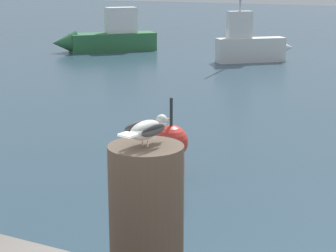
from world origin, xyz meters
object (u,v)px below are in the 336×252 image
(seagull, at_px, (147,129))
(boat_green, at_px, (105,38))
(channel_buoy, at_px, (171,148))
(mooring_post, at_px, (147,228))
(boat_white, at_px, (252,45))

(seagull, xyz_separation_m, boat_green, (-12.71, 19.08, -1.92))
(seagull, relative_size, channel_buoy, 0.30)
(mooring_post, bearing_deg, boat_white, 107.73)
(seagull, relative_size, boat_white, 0.08)
(channel_buoy, bearing_deg, boat_green, 126.72)
(mooring_post, distance_m, channel_buoy, 6.59)
(boat_white, bearing_deg, boat_green, 178.33)
(boat_white, distance_m, channel_buoy, 13.49)
(seagull, height_order, boat_green, seagull)
(boat_white, bearing_deg, channel_buoy, -76.07)
(seagull, bearing_deg, boat_white, 107.74)
(mooring_post, relative_size, seagull, 2.39)
(seagull, relative_size, boat_green, 0.10)
(boat_white, xyz_separation_m, boat_green, (-6.67, 0.19, -0.07))
(mooring_post, relative_size, boat_white, 0.20)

